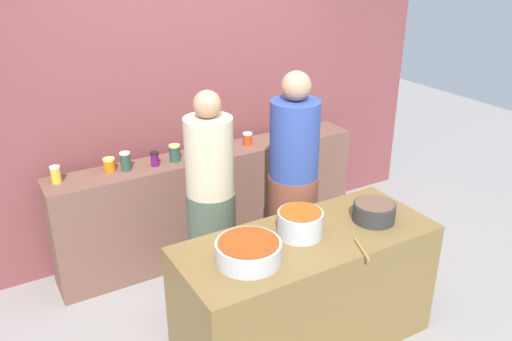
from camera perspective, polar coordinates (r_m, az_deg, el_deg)
name	(u,v)px	position (r m, az deg, el deg)	size (l,w,h in m)	color
ground	(280,316)	(4.04, 2.61, -15.52)	(12.00, 12.00, 0.00)	gray
storefront_wall	(190,76)	(4.53, -7.17, 10.11)	(4.80, 0.12, 3.00)	brown
display_shelf	(212,202)	(4.60, -4.75, -3.42)	(2.70, 0.36, 0.93)	brown
prep_table	(305,291)	(3.59, 5.40, -12.93)	(1.70, 0.70, 0.84)	brown
preserve_jar_0	(56,174)	(4.09, -20.93, -0.41)	(0.08, 0.08, 0.13)	gold
preserve_jar_1	(109,165)	(4.17, -15.65, 0.62)	(0.09, 0.09, 0.10)	orange
preserve_jar_2	(125,161)	(4.15, -14.00, 0.98)	(0.08, 0.08, 0.15)	#29463A
preserve_jar_3	(155,159)	(4.19, -10.95, 1.26)	(0.07, 0.07, 0.12)	#581358
preserve_jar_4	(175,153)	(4.25, -8.82, 1.91)	(0.09, 0.09, 0.14)	#254C3B
preserve_jar_5	(195,144)	(4.39, -6.62, 2.84)	(0.07, 0.07, 0.14)	#3F1D52
preserve_jar_6	(223,146)	(4.36, -3.58, 2.63)	(0.08, 0.08, 0.12)	gold
preserve_jar_7	(248,139)	(4.54, -0.93, 3.46)	(0.08, 0.08, 0.11)	#BF3B15
preserve_jar_8	(304,129)	(4.79, 5.26, 4.56)	(0.09, 0.09, 0.12)	#BC2E0C
cooking_pot_left	(248,252)	(3.08, -0.82, -8.81)	(0.39, 0.39, 0.13)	#B7B7BC
cooking_pot_center	(300,223)	(3.33, 4.81, -5.74)	(0.29, 0.29, 0.17)	#B7B7BC
cooking_pot_right	(374,212)	(3.59, 12.70, -4.40)	(0.28, 0.28, 0.13)	#2D2D2D
wooden_spoon	(362,249)	(3.27, 11.46, -8.39)	(0.02, 0.02, 0.24)	#9E703D
cook_with_tongs	(211,212)	(3.83, -4.88, -4.52)	(0.35, 0.35, 1.66)	#485544
cook_in_cap	(293,195)	(4.00, 4.02, -2.63)	(0.38, 0.38, 1.74)	brown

